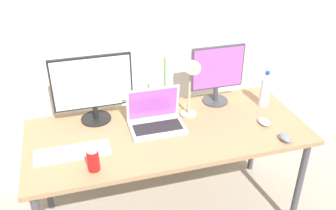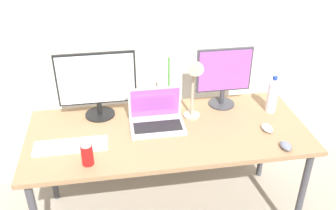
# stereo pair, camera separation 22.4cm
# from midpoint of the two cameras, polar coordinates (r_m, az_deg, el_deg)

# --- Properties ---
(wall_back) EXTENTS (7.00, 0.08, 2.60)m
(wall_back) POSITION_cam_midpoint_polar(r_m,az_deg,el_deg) (2.62, -6.17, 13.45)
(wall_back) COLOR silver
(wall_back) RESTS_ON ground
(work_desk) EXTENTS (1.74, 0.75, 0.74)m
(work_desk) POSITION_cam_midpoint_polar(r_m,az_deg,el_deg) (2.37, -2.71, -5.11)
(work_desk) COLOR #424247
(work_desk) RESTS_ON ground
(monitor_left) EXTENTS (0.50, 0.19, 0.44)m
(monitor_left) POSITION_cam_midpoint_polar(r_m,az_deg,el_deg) (2.39, -14.08, 2.66)
(monitor_left) COLOR black
(monitor_left) RESTS_ON work_desk
(monitor_center) EXTENTS (0.37, 0.18, 0.42)m
(monitor_center) POSITION_cam_midpoint_polar(r_m,az_deg,el_deg) (2.54, 5.03, 4.92)
(monitor_center) COLOR #38383D
(monitor_center) RESTS_ON work_desk
(laptop_silver) EXTENTS (0.34, 0.23, 0.24)m
(laptop_silver) POSITION_cam_midpoint_polar(r_m,az_deg,el_deg) (2.35, -4.65, -2.06)
(laptop_silver) COLOR #B7B7BC
(laptop_silver) RESTS_ON work_desk
(keyboard_main) EXTENTS (0.42, 0.13, 0.02)m
(keyboard_main) POSITION_cam_midpoint_polar(r_m,az_deg,el_deg) (2.23, -17.17, -7.06)
(keyboard_main) COLOR white
(keyboard_main) RESTS_ON work_desk
(mouse_by_keyboard) EXTENTS (0.06, 0.10, 0.04)m
(mouse_by_keyboard) POSITION_cam_midpoint_polar(r_m,az_deg,el_deg) (2.31, 14.80, -4.94)
(mouse_by_keyboard) COLOR slate
(mouse_by_keyboard) RESTS_ON work_desk
(mouse_by_laptop) EXTENTS (0.07, 0.11, 0.04)m
(mouse_by_laptop) POSITION_cam_midpoint_polar(r_m,az_deg,el_deg) (2.43, 11.90, -2.61)
(mouse_by_laptop) COLOR silver
(mouse_by_laptop) RESTS_ON work_desk
(water_bottle) EXTENTS (0.07, 0.07, 0.26)m
(water_bottle) POSITION_cam_midpoint_polar(r_m,az_deg,el_deg) (2.60, 12.22, 2.19)
(water_bottle) COLOR silver
(water_bottle) RESTS_ON work_desk
(soda_can_near_keyboard) EXTENTS (0.07, 0.07, 0.13)m
(soda_can_near_keyboard) POSITION_cam_midpoint_polar(r_m,az_deg,el_deg) (2.06, -14.44, -8.25)
(soda_can_near_keyboard) COLOR red
(soda_can_near_keyboard) RESTS_ON work_desk
(bamboo_vase) EXTENTS (0.07, 0.07, 0.39)m
(bamboo_vase) POSITION_cam_midpoint_polar(r_m,az_deg,el_deg) (2.49, -3.05, 0.56)
(bamboo_vase) COLOR #B2D1B7
(bamboo_vase) RESTS_ON work_desk
(desk_lamp) EXTENTS (0.11, 0.18, 0.45)m
(desk_lamp) POSITION_cam_midpoint_polar(r_m,az_deg,el_deg) (2.30, 0.91, 4.28)
(desk_lamp) COLOR tan
(desk_lamp) RESTS_ON work_desk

